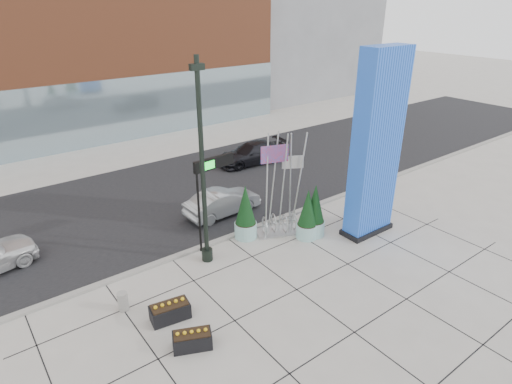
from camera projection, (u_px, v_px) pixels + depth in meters
ground at (262, 287)px, 17.25m from camera, size 160.00×160.00×0.00m
street_asphalt at (155, 201)px, 24.52m from camera, size 80.00×12.00×0.02m
curb_edge at (210, 244)px, 20.14m from camera, size 80.00×0.30×0.12m
tower_podium at (71, 66)px, 35.16m from camera, size 34.00×10.00×11.00m
tower_glass_front at (96, 114)px, 32.91m from camera, size 34.00×0.60×5.00m
building_grey_parking at (271, 13)px, 51.05m from camera, size 20.00×18.00×18.00m
blue_pylon at (376, 150)px, 19.62m from camera, size 2.66×1.19×8.85m
lamp_post at (203, 186)px, 17.55m from camera, size 0.56×0.48×8.77m
public_art_sculpture at (280, 207)px, 20.75m from camera, size 2.53×1.93×5.15m
concrete_bollard at (123, 301)px, 15.83m from camera, size 0.38×0.38×0.74m
overhead_street_sign at (212, 172)px, 18.56m from camera, size 2.06×0.35×4.35m
round_planter_east at (315, 211)px, 20.56m from camera, size 1.07×1.07×2.66m
round_planter_mid at (307, 215)px, 20.33m from camera, size 1.02×1.02×2.54m
round_planter_west at (246, 213)px, 20.32m from camera, size 1.09×1.09×2.73m
box_planter_north at (170, 311)px, 15.38m from camera, size 1.48×0.91×0.77m
box_planter_south at (192, 339)px, 14.14m from camera, size 1.43×1.11×0.71m
car_silver_mid at (223, 202)px, 22.77m from camera, size 4.27×1.67×1.38m
car_dark_east at (252, 153)px, 29.88m from camera, size 5.21×2.54×1.46m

